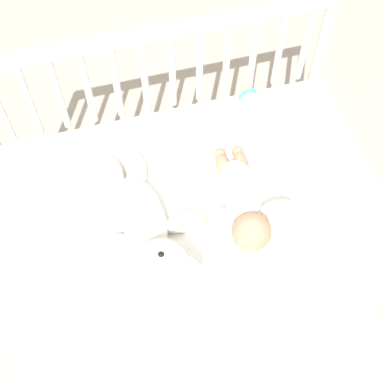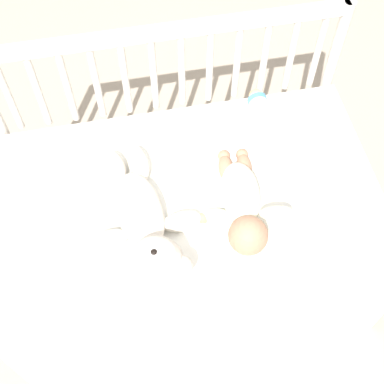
% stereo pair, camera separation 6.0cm
% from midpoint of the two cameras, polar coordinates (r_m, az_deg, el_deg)
% --- Properties ---
extents(ground_plane, '(12.00, 12.00, 0.00)m').
position_cam_midpoint_polar(ground_plane, '(1.98, -0.95, -7.78)').
color(ground_plane, tan).
extents(crib_mattress, '(1.12, 0.70, 0.46)m').
position_cam_midpoint_polar(crib_mattress, '(1.77, -1.05, -4.74)').
color(crib_mattress, white).
rests_on(crib_mattress, ground_plane).
extents(crib_rail, '(1.12, 0.04, 0.79)m').
position_cam_midpoint_polar(crib_rail, '(1.71, -4.54, 11.26)').
color(crib_rail, beige).
rests_on(crib_rail, ground_plane).
extents(blanket, '(0.81, 0.59, 0.01)m').
position_cam_midpoint_polar(blanket, '(1.54, -2.39, -2.15)').
color(blanket, white).
rests_on(blanket, crib_mattress).
extents(teddy_bear, '(0.33, 0.50, 0.16)m').
position_cam_midpoint_polar(teddy_bear, '(1.45, -5.74, -4.58)').
color(teddy_bear, silver).
rests_on(teddy_bear, crib_mattress).
extents(baby, '(0.26, 0.37, 0.11)m').
position_cam_midpoint_polar(baby, '(1.51, 4.32, -0.99)').
color(baby, '#EAEACC').
rests_on(baby, crib_mattress).
extents(baby_bottle, '(0.06, 0.15, 0.06)m').
position_cam_midpoint_polar(baby_bottle, '(1.74, 5.41, 9.16)').
color(baby_bottle, white).
rests_on(baby_bottle, crib_mattress).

